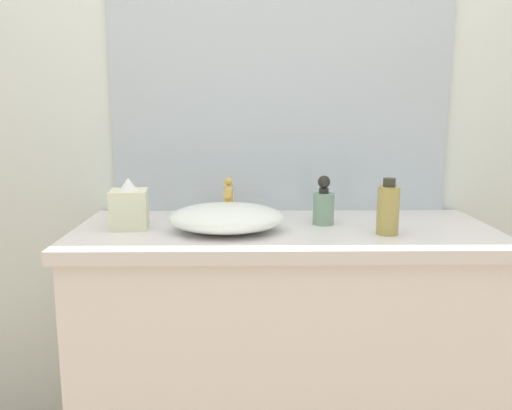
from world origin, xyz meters
The scene contains 8 objects.
bathroom_wall_rear centered at (0.00, 0.73, 1.30)m, with size 6.00×0.06×2.60m, color silver.
vanity_counter centered at (0.10, 0.39, 0.43)m, with size 1.39×0.59×0.86m.
wall_mirror_panel centered at (0.10, 0.69, 1.31)m, with size 1.26×0.01×0.91m, color #B2BCC6.
sink_basin centered at (-0.09, 0.34, 0.90)m, with size 0.37×0.30×0.09m, color white.
faucet centered at (-0.09, 0.51, 0.94)m, with size 0.03×0.13×0.15m.
soap_dispenser centered at (0.24, 0.44, 0.93)m, with size 0.07×0.07×0.17m.
lotion_bottle centered at (0.42, 0.29, 0.94)m, with size 0.07×0.07×0.18m.
tissue_box centered at (-0.41, 0.39, 0.93)m, with size 0.13×0.13×0.17m.
Camera 1 is at (-0.02, -1.34, 1.26)m, focal length 37.47 mm.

